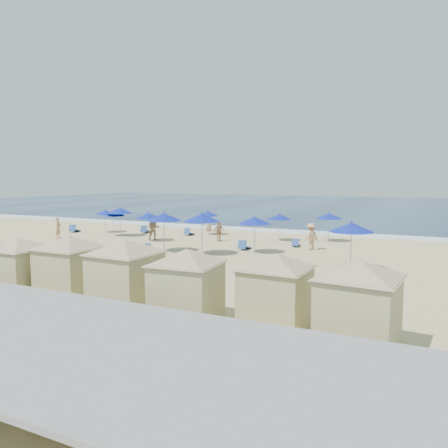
{
  "coord_description": "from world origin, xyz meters",
  "views": [
    {
      "loc": [
        15.17,
        -22.21,
        4.82
      ],
      "look_at": [
        2.91,
        3.0,
        1.87
      ],
      "focal_mm": 35.0,
      "sensor_mm": 36.0,
      "label": 1
    }
  ],
  "objects_px": {
    "umbrella_4": "(208,214)",
    "beachgoer_2": "(219,231)",
    "cabana_3": "(125,266)",
    "trash_bin": "(175,270)",
    "umbrella_7": "(202,218)",
    "umbrella_8": "(329,216)",
    "umbrella_0": "(105,212)",
    "cabana_6": "(359,293)",
    "beachgoer_1": "(154,228)",
    "beachgoer_4": "(208,221)",
    "umbrella_9": "(255,220)",
    "beachgoer_0": "(58,228)",
    "beachgoer_3": "(311,237)",
    "umbrella_6": "(279,217)",
    "umbrella_2": "(120,211)",
    "cabana_5": "(276,281)",
    "umbrella_3": "(149,216)",
    "cabana_4": "(187,276)",
    "umbrella_10": "(351,227)",
    "umbrella_5": "(164,217)",
    "cabana_1": "(20,259)",
    "umbrella_1": "(113,213)",
    "cabana_2": "(70,259)"
  },
  "relations": [
    {
      "from": "umbrella_4",
      "to": "beachgoer_2",
      "type": "bearing_deg",
      "value": -50.06
    },
    {
      "from": "beachgoer_3",
      "to": "umbrella_4",
      "type": "bearing_deg",
      "value": -79.63
    },
    {
      "from": "beachgoer_3",
      "to": "cabana_5",
      "type": "bearing_deg",
      "value": 42.7
    },
    {
      "from": "cabana_3",
      "to": "trash_bin",
      "type": "bearing_deg",
      "value": 101.54
    },
    {
      "from": "umbrella_5",
      "to": "cabana_1",
      "type": "bearing_deg",
      "value": -86.69
    },
    {
      "from": "umbrella_4",
      "to": "umbrella_7",
      "type": "height_order",
      "value": "umbrella_7"
    },
    {
      "from": "umbrella_8",
      "to": "beachgoer_2",
      "type": "relative_size",
      "value": 1.44
    },
    {
      "from": "cabana_3",
      "to": "beachgoer_4",
      "type": "distance_m",
      "value": 24.22
    },
    {
      "from": "cabana_4",
      "to": "umbrella_2",
      "type": "relative_size",
      "value": 1.77
    },
    {
      "from": "cabana_3",
      "to": "beachgoer_1",
      "type": "xyz_separation_m",
      "value": [
        -9.59,
        15.43,
        -0.7
      ]
    },
    {
      "from": "umbrella_8",
      "to": "trash_bin",
      "type": "bearing_deg",
      "value": -103.7
    },
    {
      "from": "umbrella_6",
      "to": "beachgoer_1",
      "type": "bearing_deg",
      "value": -155.78
    },
    {
      "from": "cabana_5",
      "to": "beachgoer_2",
      "type": "bearing_deg",
      "value": 121.97
    },
    {
      "from": "cabana_6",
      "to": "umbrella_7",
      "type": "height_order",
      "value": "cabana_6"
    },
    {
      "from": "beachgoer_1",
      "to": "beachgoer_2",
      "type": "relative_size",
      "value": 1.2
    },
    {
      "from": "cabana_1",
      "to": "beachgoer_1",
      "type": "relative_size",
      "value": 2.22
    },
    {
      "from": "cabana_3",
      "to": "umbrella_2",
      "type": "relative_size",
      "value": 1.86
    },
    {
      "from": "umbrella_2",
      "to": "beachgoer_4",
      "type": "distance_m",
      "value": 8.19
    },
    {
      "from": "umbrella_4",
      "to": "beachgoer_2",
      "type": "xyz_separation_m",
      "value": [
        2.55,
        -3.05,
        -1.03
      ]
    },
    {
      "from": "beachgoer_0",
      "to": "beachgoer_3",
      "type": "distance_m",
      "value": 20.04
    },
    {
      "from": "cabana_3",
      "to": "umbrella_5",
      "type": "distance_m",
      "value": 12.79
    },
    {
      "from": "cabana_1",
      "to": "umbrella_3",
      "type": "distance_m",
      "value": 15.8
    },
    {
      "from": "umbrella_4",
      "to": "umbrella_6",
      "type": "bearing_deg",
      "value": -6.67
    },
    {
      "from": "umbrella_10",
      "to": "beachgoer_1",
      "type": "height_order",
      "value": "umbrella_10"
    },
    {
      "from": "trash_bin",
      "to": "beachgoer_4",
      "type": "bearing_deg",
      "value": 114.86
    },
    {
      "from": "cabana_3",
      "to": "beachgoer_4",
      "type": "relative_size",
      "value": 2.55
    },
    {
      "from": "cabana_5",
      "to": "umbrella_0",
      "type": "distance_m",
      "value": 27.86
    },
    {
      "from": "cabana_5",
      "to": "umbrella_6",
      "type": "height_order",
      "value": "cabana_5"
    },
    {
      "from": "umbrella_4",
      "to": "beachgoer_3",
      "type": "xyz_separation_m",
      "value": [
        9.97,
        -3.96,
        -0.91
      ]
    },
    {
      "from": "cabana_3",
      "to": "umbrella_8",
      "type": "distance_m",
      "value": 20.89
    },
    {
      "from": "trash_bin",
      "to": "cabana_6",
      "type": "bearing_deg",
      "value": -26.98
    },
    {
      "from": "umbrella_0",
      "to": "umbrella_8",
      "type": "relative_size",
      "value": 0.92
    },
    {
      "from": "umbrella_9",
      "to": "beachgoer_1",
      "type": "distance_m",
      "value": 9.53
    },
    {
      "from": "umbrella_1",
      "to": "umbrella_5",
      "type": "xyz_separation_m",
      "value": [
        8.19,
        -4.75,
        0.41
      ]
    },
    {
      "from": "cabana_3",
      "to": "umbrella_9",
      "type": "distance_m",
      "value": 13.47
    },
    {
      "from": "umbrella_8",
      "to": "beachgoer_3",
      "type": "distance_m",
      "value": 4.58
    },
    {
      "from": "cabana_1",
      "to": "cabana_4",
      "type": "bearing_deg",
      "value": -0.03
    },
    {
      "from": "umbrella_6",
      "to": "cabana_5",
      "type": "bearing_deg",
      "value": -71.53
    },
    {
      "from": "umbrella_7",
      "to": "beachgoer_0",
      "type": "relative_size",
      "value": 1.57
    },
    {
      "from": "umbrella_5",
      "to": "cabana_2",
      "type": "bearing_deg",
      "value": -74.96
    },
    {
      "from": "trash_bin",
      "to": "umbrella_3",
      "type": "xyz_separation_m",
      "value": [
        -8.65,
        9.93,
        1.55
      ]
    },
    {
      "from": "umbrella_8",
      "to": "umbrella_9",
      "type": "bearing_deg",
      "value": -113.55
    },
    {
      "from": "cabana_3",
      "to": "umbrella_0",
      "type": "bearing_deg",
      "value": 132.79
    },
    {
      "from": "trash_bin",
      "to": "beachgoer_1",
      "type": "relative_size",
      "value": 0.44
    },
    {
      "from": "cabana_5",
      "to": "beachgoer_0",
      "type": "height_order",
      "value": "cabana_5"
    },
    {
      "from": "umbrella_4",
      "to": "umbrella_7",
      "type": "xyz_separation_m",
      "value": [
        4.21,
        -8.73,
        0.53
      ]
    },
    {
      "from": "umbrella_0",
      "to": "beachgoer_1",
      "type": "distance_m",
      "value": 7.17
    },
    {
      "from": "umbrella_0",
      "to": "umbrella_3",
      "type": "distance_m",
      "value": 7.23
    },
    {
      "from": "cabana_4",
      "to": "umbrella_9",
      "type": "xyz_separation_m",
      "value": [
        -3.09,
        13.7,
        0.55
      ]
    },
    {
      "from": "umbrella_0",
      "to": "beachgoer_3",
      "type": "bearing_deg",
      "value": -4.27
    }
  ]
}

